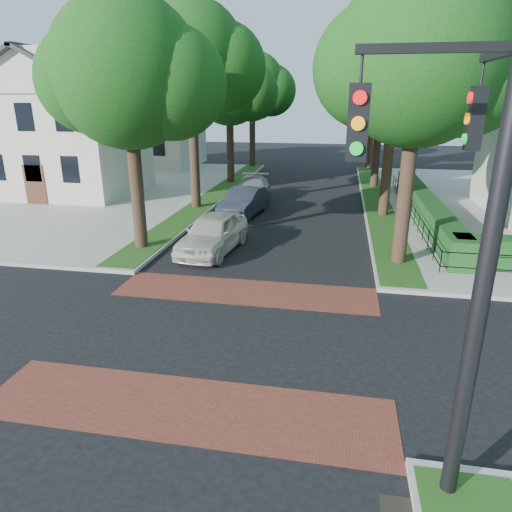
% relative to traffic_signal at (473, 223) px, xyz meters
% --- Properties ---
extents(ground, '(120.00, 120.00, 0.00)m').
position_rel_traffic_signal_xyz_m(ground, '(-4.89, 4.41, -4.71)').
color(ground, black).
rests_on(ground, ground).
extents(sidewalk_nw, '(30.00, 30.00, 0.15)m').
position_rel_traffic_signal_xyz_m(sidewalk_nw, '(-24.39, 23.41, -4.63)').
color(sidewalk_nw, gray).
rests_on(sidewalk_nw, ground).
extents(crosswalk_far, '(9.00, 2.20, 0.01)m').
position_rel_traffic_signal_xyz_m(crosswalk_far, '(-4.89, 7.61, -4.70)').
color(crosswalk_far, maroon).
rests_on(crosswalk_far, ground).
extents(crosswalk_near, '(9.00, 2.20, 0.01)m').
position_rel_traffic_signal_xyz_m(crosswalk_near, '(-4.89, 1.21, -4.70)').
color(crosswalk_near, maroon).
rests_on(crosswalk_near, ground).
extents(storm_drain, '(0.65, 0.45, 0.01)m').
position_rel_traffic_signal_xyz_m(storm_drain, '(-0.59, -0.59, -4.70)').
color(storm_drain, black).
rests_on(storm_drain, ground).
extents(grass_strip_ne, '(1.60, 29.80, 0.02)m').
position_rel_traffic_signal_xyz_m(grass_strip_ne, '(0.51, 23.51, -4.55)').
color(grass_strip_ne, '#1F4814').
rests_on(grass_strip_ne, sidewalk_ne).
extents(grass_strip_nw, '(1.60, 29.80, 0.02)m').
position_rel_traffic_signal_xyz_m(grass_strip_nw, '(-10.29, 23.51, -4.55)').
color(grass_strip_nw, '#1F4814').
rests_on(grass_strip_nw, sidewalk_nw).
extents(tree_right_near, '(7.75, 6.67, 10.66)m').
position_rel_traffic_signal_xyz_m(tree_right_near, '(0.72, 11.65, 2.92)').
color(tree_right_near, black).
rests_on(tree_right_near, sidewalk_ne).
extents(tree_right_mid, '(8.25, 7.09, 11.22)m').
position_rel_traffic_signal_xyz_m(tree_right_mid, '(0.72, 19.66, 3.28)').
color(tree_right_mid, black).
rests_on(tree_right_mid, sidewalk_ne).
extents(tree_right_far, '(7.25, 6.23, 9.74)m').
position_rel_traffic_signal_xyz_m(tree_right_far, '(0.71, 28.64, 2.20)').
color(tree_right_far, black).
rests_on(tree_right_far, sidewalk_ne).
extents(tree_right_back, '(7.50, 6.45, 10.20)m').
position_rel_traffic_signal_xyz_m(tree_right_back, '(0.72, 37.64, 2.56)').
color(tree_right_back, black).
rests_on(tree_right_back, sidewalk_ne).
extents(tree_left_near, '(7.50, 6.45, 10.20)m').
position_rel_traffic_signal_xyz_m(tree_left_near, '(-10.28, 11.64, 2.56)').
color(tree_left_near, black).
rests_on(tree_left_near, sidewalk_nw).
extents(tree_left_mid, '(8.00, 6.88, 11.48)m').
position_rel_traffic_signal_xyz_m(tree_left_mid, '(-10.28, 19.66, 3.64)').
color(tree_left_mid, black).
rests_on(tree_left_mid, sidewalk_nw).
extents(tree_left_far, '(7.00, 6.02, 9.86)m').
position_rel_traffic_signal_xyz_m(tree_left_far, '(-10.29, 28.63, 2.41)').
color(tree_left_far, black).
rests_on(tree_left_far, sidewalk_nw).
extents(tree_left_back, '(7.75, 6.66, 10.44)m').
position_rel_traffic_signal_xyz_m(tree_left_back, '(-10.28, 37.65, 2.70)').
color(tree_left_back, black).
rests_on(tree_left_back, sidewalk_nw).
extents(hedge_main_road, '(1.00, 18.00, 1.20)m').
position_rel_traffic_signal_xyz_m(hedge_main_road, '(2.81, 19.41, -3.96)').
color(hedge_main_road, '#153D16').
rests_on(hedge_main_road, sidewalk_ne).
extents(fence_main_road, '(0.06, 18.00, 0.90)m').
position_rel_traffic_signal_xyz_m(fence_main_road, '(2.01, 19.41, -4.11)').
color(fence_main_road, black).
rests_on(fence_main_road, sidewalk_ne).
extents(house_left_near, '(10.00, 9.00, 10.14)m').
position_rel_traffic_signal_xyz_m(house_left_near, '(-20.38, 22.41, 0.33)').
color(house_left_near, beige).
rests_on(house_left_near, sidewalk_nw).
extents(house_left_far, '(10.00, 9.00, 10.14)m').
position_rel_traffic_signal_xyz_m(house_left_far, '(-20.38, 36.41, 0.33)').
color(house_left_far, beige).
rests_on(house_left_far, sidewalk_nw).
extents(traffic_signal, '(2.17, 2.00, 8.00)m').
position_rel_traffic_signal_xyz_m(traffic_signal, '(0.00, 0.00, 0.00)').
color(traffic_signal, black).
rests_on(traffic_signal, sidewalk_se).
extents(parked_car_front, '(2.52, 5.11, 1.68)m').
position_rel_traffic_signal_xyz_m(parked_car_front, '(-7.19, 11.74, -3.87)').
color(parked_car_front, beige).
rests_on(parked_car_front, ground).
extents(parked_car_middle, '(2.33, 4.97, 1.58)m').
position_rel_traffic_signal_xyz_m(parked_car_middle, '(-7.19, 18.35, -3.92)').
color(parked_car_middle, '#1F232F').
rests_on(parked_car_middle, ground).
extents(parked_car_rear, '(2.67, 5.47, 1.53)m').
position_rel_traffic_signal_xyz_m(parked_car_rear, '(-7.49, 22.38, -3.94)').
color(parked_car_rear, gray).
rests_on(parked_car_rear, ground).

